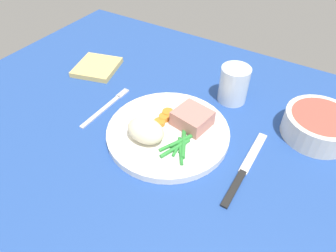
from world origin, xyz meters
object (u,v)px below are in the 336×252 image
dinner_plate (168,132)px  fork (105,108)px  salad_bowl (319,124)px  meat_portion (192,118)px  napkin (97,67)px  knife (245,169)px  water_glass (233,87)px

dinner_plate → fork: bearing=-179.1°
salad_bowl → fork: bearing=-158.9°
salad_bowl → dinner_plate: bearing=-147.9°
meat_portion → salad_bowl: size_ratio=0.50×
fork → napkin: 17.45cm
dinner_plate → knife: size_ratio=1.26×
water_glass → fork: bearing=-141.7°
dinner_plate → meat_portion: 5.90cm
fork → salad_bowl: bearing=17.8°
water_glass → napkin: 37.33cm
salad_bowl → napkin: salad_bowl is taller
knife → napkin: napkin is taller
meat_portion → napkin: size_ratio=0.63×
napkin → salad_bowl: bearing=5.1°
knife → meat_portion: bearing=166.8°
dinner_plate → water_glass: size_ratio=2.93×
knife → salad_bowl: salad_bowl is taller
fork → salad_bowl: (43.58, 16.83, 2.73)cm
water_glass → napkin: (-36.56, -6.91, -3.04)cm
dinner_plate → napkin: size_ratio=2.28×
knife → napkin: 48.72cm
meat_portion → water_glass: 14.72cm
salad_bowl → napkin: 56.71cm
napkin → dinner_plate: bearing=-21.0°
meat_portion → napkin: (-33.45, 7.47, -2.61)cm
fork → knife: 34.40cm
dinner_plate → knife: 17.30cm
knife → napkin: bearing=170.2°
dinner_plate → meat_portion: meat_portion is taller
water_glass → napkin: size_ratio=0.78×
dinner_plate → knife: bearing=-0.9°
meat_portion → napkin: bearing=167.4°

